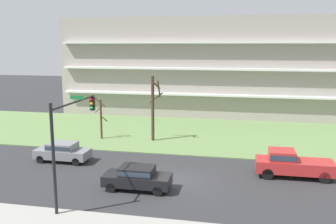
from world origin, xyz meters
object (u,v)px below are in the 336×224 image
Objects in this scene: tree_left at (153,107)px; traffic_signal_mast at (69,131)px; pickup_red_center_left at (291,163)px; tree_far_left at (101,118)px; sedan_black_near_left at (137,177)px; sedan_gray_center_right at (63,151)px.

traffic_signal_mast is at bearing -95.40° from tree_left.
traffic_signal_mast reaches higher than pickup_red_center_left.
tree_left is (5.29, 0.39, 1.25)m from tree_far_left.
sedan_black_near_left is 11.10m from pickup_red_center_left.
pickup_red_center_left is at bearing -179.62° from sedan_gray_center_right.
tree_left is 14.99m from traffic_signal_mast.
tree_left reaches higher than tree_far_left.
traffic_signal_mast is (-3.31, -2.61, 3.52)m from sedan_black_near_left.
sedan_black_near_left is (7.20, -11.91, -1.32)m from tree_far_left.
tree_far_left is 7.54m from sedan_gray_center_right.
tree_far_left reaches higher than pickup_red_center_left.
sedan_black_near_left is 5.49m from traffic_signal_mast.
tree_far_left is at bearing -92.83° from sedan_gray_center_right.
sedan_black_near_left is at bearing 23.54° from pickup_red_center_left.
tree_left reaches higher than sedan_black_near_left.
tree_left is 10.00m from sedan_gray_center_right.
pickup_red_center_left is at bearing 23.33° from sedan_black_near_left.
traffic_signal_mast is (3.88, -14.51, 2.20)m from tree_far_left.
pickup_red_center_left is 17.76m from sedan_gray_center_right.
sedan_black_near_left is at bearing 149.79° from sedan_gray_center_right.
tree_far_left reaches higher than sedan_gray_center_right.
pickup_red_center_left reaches higher than sedan_black_near_left.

